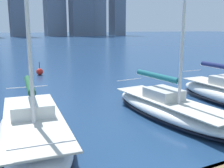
# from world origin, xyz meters

# --- Properties ---
(sailboat_teal) EXTENTS (3.19, 9.09, 12.88)m
(sailboat_teal) POSITION_xyz_m (-3.30, -6.98, 0.62)
(sailboat_teal) COLOR white
(sailboat_teal) RESTS_ON ground
(sailboat_forest) EXTENTS (3.78, 8.97, 9.28)m
(sailboat_forest) POSITION_xyz_m (3.98, -6.95, 0.65)
(sailboat_forest) COLOR white
(sailboat_forest) RESTS_ON ground
(channel_buoy) EXTENTS (0.70, 0.70, 1.40)m
(channel_buoy) POSITION_xyz_m (0.48, -23.79, 0.36)
(channel_buoy) COLOR red
(channel_buoy) RESTS_ON ground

